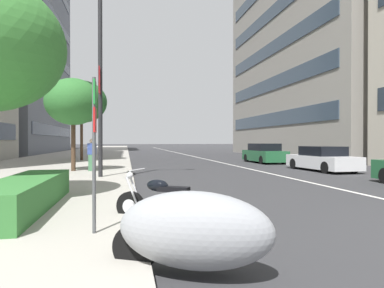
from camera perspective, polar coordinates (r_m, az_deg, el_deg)
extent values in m
cube|color=#A39E93|center=(33.86, -19.15, -2.24)|extent=(160.00, 9.95, 0.15)
cube|color=silver|center=(39.21, -0.56, -1.96)|extent=(110.00, 0.16, 0.01)
ellipsoid|color=gray|center=(4.16, 0.37, -14.53)|extent=(1.57, 2.09, 0.94)
cylinder|color=black|center=(4.49, -9.69, -17.09)|extent=(0.36, 0.59, 0.60)
cylinder|color=black|center=(7.13, -10.49, -10.45)|extent=(0.41, 0.59, 0.61)
cylinder|color=silver|center=(7.13, -10.49, -10.45)|extent=(0.27, 0.33, 0.31)
cylinder|color=black|center=(6.52, 1.79, -11.48)|extent=(0.41, 0.59, 0.61)
cylinder|color=silver|center=(6.52, 1.79, -11.48)|extent=(0.27, 0.33, 0.31)
cube|color=silver|center=(6.79, -4.64, -11.13)|extent=(0.42, 0.46, 0.28)
cube|color=black|center=(6.65, -3.21, -7.74)|extent=(0.51, 0.66, 0.10)
ellipsoid|color=black|center=(6.78, -5.96, -7.07)|extent=(0.44, 0.52, 0.24)
cylinder|color=silver|center=(6.98, -10.20, -8.13)|extent=(0.20, 0.30, 0.64)
cylinder|color=silver|center=(7.10, -9.65, -7.99)|extent=(0.20, 0.30, 0.64)
cylinder|color=silver|center=(6.95, -9.35, -4.40)|extent=(0.54, 0.33, 0.04)
sphere|color=silver|center=(7.05, -10.64, -5.32)|extent=(0.14, 0.14, 0.14)
cylinder|color=silver|center=(6.84, -1.96, -11.97)|extent=(0.42, 0.64, 0.16)
cube|color=silver|center=(20.12, 21.38, -2.86)|extent=(4.72, 2.04, 0.70)
cube|color=black|center=(20.05, 21.47, -1.13)|extent=(2.27, 1.78, 0.53)
cylinder|color=black|center=(20.96, 17.09, -3.24)|extent=(0.63, 0.25, 0.62)
cylinder|color=black|center=(21.86, 20.86, -3.10)|extent=(0.63, 0.25, 0.62)
cylinder|color=black|center=(18.40, 21.99, -3.77)|extent=(0.63, 0.25, 0.62)
cylinder|color=black|center=(19.42, 26.00, -3.56)|extent=(0.63, 0.25, 0.62)
cube|color=#236038|center=(26.31, 12.27, -1.97)|extent=(4.70, 1.91, 0.79)
cube|color=black|center=(26.30, 12.26, -0.51)|extent=(2.50, 1.74, 0.54)
cylinder|color=black|center=(27.42, 9.32, -2.36)|extent=(0.62, 0.23, 0.62)
cylinder|color=black|center=(28.08, 12.58, -2.30)|extent=(0.62, 0.23, 0.62)
cylinder|color=black|center=(24.56, 11.92, -2.69)|extent=(0.62, 0.23, 0.62)
cylinder|color=black|center=(25.29, 15.47, -2.61)|extent=(0.62, 0.23, 0.62)
cylinder|color=#47494C|center=(5.66, -16.45, -1.87)|extent=(0.06, 0.06, 2.55)
cube|color=#1E8C33|center=(5.71, -16.33, 8.47)|extent=(0.32, 0.02, 0.40)
cube|color=red|center=(5.67, -16.32, 3.96)|extent=(0.32, 0.02, 0.40)
cylinder|color=#232326|center=(14.87, -15.46, 11.10)|extent=(0.18, 0.18, 8.51)
cube|color=#B21E23|center=(14.49, -15.57, 10.48)|extent=(0.56, 0.03, 1.10)
cube|color=#B21E23|center=(15.17, -15.36, 10.02)|extent=(0.56, 0.03, 1.10)
cube|color=#337033|center=(8.34, -26.74, -7.64)|extent=(4.81, 1.10, 0.67)
cylinder|color=#473323|center=(17.96, -19.69, -0.42)|extent=(0.22, 0.22, 2.47)
ellipsoid|color=#2D6B2D|center=(18.07, -19.71, 6.84)|extent=(2.80, 2.80, 2.38)
cylinder|color=#473323|center=(27.87, -18.41, 0.61)|extent=(0.22, 0.22, 3.18)
ellipsoid|color=#265B28|center=(28.05, -18.43, 6.90)|extent=(3.96, 3.96, 3.36)
cube|color=#3F724C|center=(17.68, -16.79, -3.09)|extent=(0.27, 0.34, 0.83)
cube|color=#33478C|center=(17.65, -16.79, -0.81)|extent=(0.30, 0.42, 0.57)
sphere|color=beige|center=(17.65, -16.79, 0.49)|extent=(0.23, 0.23, 0.23)
cube|color=#384756|center=(38.91, 13.36, 4.08)|extent=(24.69, 0.08, 1.50)
cube|color=#384756|center=(39.37, 13.37, 9.93)|extent=(24.69, 0.08, 1.50)
cube|color=#384756|center=(40.23, 13.38, 15.60)|extent=(24.69, 0.08, 1.50)
cube|color=#384756|center=(41.47, 13.39, 20.97)|extent=(24.69, 0.08, 1.50)
cube|color=#232D3D|center=(54.73, -22.40, 2.07)|extent=(25.53, 0.08, 1.50)
cube|color=#232D3D|center=(55.20, -22.42, 8.09)|extent=(25.53, 0.08, 1.50)
cube|color=#232D3D|center=(56.27, -22.43, 13.94)|extent=(25.53, 0.08, 1.50)
cube|color=#232D3D|center=(57.89, -22.45, 19.52)|extent=(25.53, 0.08, 1.50)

